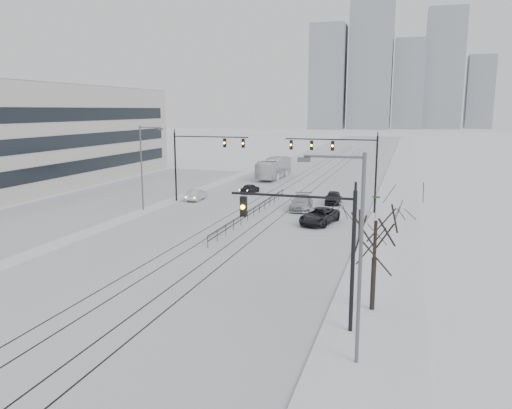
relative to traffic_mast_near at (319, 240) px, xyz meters
name	(u,v)px	position (x,y,z in m)	size (l,w,h in m)	color
ground	(51,354)	(-10.79, -6.00, -4.56)	(500.00, 500.00, 0.00)	white
road	(311,178)	(-10.79, 54.00, -4.55)	(22.00, 260.00, 0.02)	silver
sidewalk_east	(400,181)	(2.71, 54.00, -4.48)	(5.00, 260.00, 0.16)	silver
curb	(383,181)	(0.26, 54.00, -4.50)	(0.10, 260.00, 0.12)	gray
parking_strip	(109,198)	(-30.79, 29.00, -4.55)	(14.00, 60.00, 0.03)	silver
tram_rails	(279,200)	(-10.79, 34.00, -4.54)	(5.30, 180.00, 0.01)	black
skyline	(396,72)	(-5.77, 267.63, 26.08)	(96.00, 48.00, 72.00)	#90969E
traffic_mast_near	(319,240)	(0.00, 0.00, 0.00)	(6.10, 0.37, 7.00)	black
traffic_mast_ne	(343,158)	(-2.64, 29.00, 1.20)	(9.60, 0.37, 8.00)	black
traffic_mast_nw	(199,154)	(-19.31, 30.00, 1.01)	(9.10, 0.37, 8.00)	black
street_light_east	(353,246)	(1.91, -3.00, 0.65)	(2.73, 0.25, 9.00)	#595B60
street_light_west	(144,162)	(-22.99, 24.00, 0.65)	(2.73, 0.25, 9.00)	#595B60
bare_tree	(376,230)	(2.41, 3.00, -0.07)	(4.40, 4.40, 6.10)	black
median_fence	(254,212)	(-10.79, 24.00, -4.04)	(0.06, 24.00, 1.00)	black
street_sign	(376,204)	(1.01, 26.00, -2.96)	(0.70, 0.06, 2.40)	#595B60
sedan_sb_inner	(250,188)	(-15.57, 37.74, -3.95)	(1.44, 3.59, 1.22)	black
sedan_sb_outer	(197,195)	(-20.10, 30.95, -3.91)	(1.38, 3.96, 1.31)	silver
sedan_nb_front	(319,216)	(-3.93, 22.87, -3.82)	(2.47, 5.36, 1.49)	black
sedan_nb_right	(301,203)	(-7.00, 29.07, -3.79)	(2.16, 5.32, 1.54)	#A7ABAF
sedan_nb_far	(333,198)	(-4.26, 33.58, -3.85)	(1.67, 4.15, 1.42)	black
box_truck	(274,168)	(-16.34, 52.33, -2.99)	(2.64, 11.27, 3.14)	white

